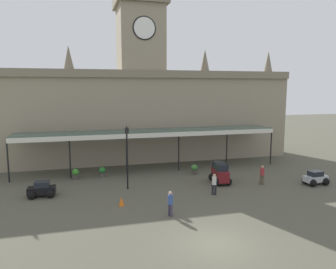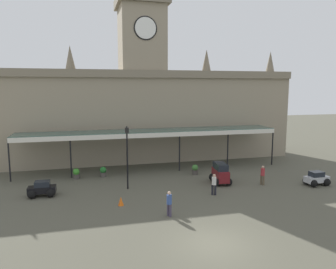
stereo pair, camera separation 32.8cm
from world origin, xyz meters
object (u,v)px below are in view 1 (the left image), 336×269
Objects in this scene: planter_by_canopy at (102,172)px; pedestrian_near_entrance at (214,183)px; pedestrian_beside_cars at (262,174)px; victorian_lamppost at (127,151)px; car_maroon_van at (220,174)px; car_black_sedan at (42,190)px; car_silver_sedan at (316,179)px; planter_near_kerb at (194,169)px; pedestrian_crossing_forecourt at (170,203)px; planter_forecourt_centre at (76,174)px; traffic_cone at (121,201)px.

pedestrian_near_entrance is at bearing -42.65° from planter_by_canopy.
victorian_lamppost is at bearing 171.30° from pedestrian_beside_cars.
car_maroon_van is at bearing -24.86° from planter_by_canopy.
pedestrian_near_entrance is 0.32× the size of victorian_lamppost.
car_silver_sedan is at bearing -7.04° from car_black_sedan.
pedestrian_near_entrance reaches higher than planter_near_kerb.
pedestrian_near_entrance is at bearing -178.46° from car_silver_sedan.
car_silver_sedan is 2.19× the size of planter_by_canopy.
planter_near_kerb is (-4.51, 4.64, -0.42)m from pedestrian_beside_cars.
car_maroon_van is 3.48m from planter_near_kerb.
pedestrian_beside_cars is (3.29, -1.40, 0.10)m from car_maroon_van.
victorian_lamppost is at bearing 106.19° from pedestrian_crossing_forecourt.
planter_by_canopy is 1.00× the size of planter_forecourt_centre.
planter_forecourt_centre reaches higher than traffic_cone.
car_black_sedan is at bearing -137.85° from planter_by_canopy.
car_black_sedan is at bearing -167.09° from planter_near_kerb.
traffic_cone is at bearing -84.24° from planter_by_canopy.
victorian_lamppost is (-11.34, 1.74, 2.31)m from pedestrian_beside_cars.
victorian_lamppost is (6.61, 0.18, 2.72)m from car_black_sedan.
traffic_cone is (-12.31, -1.95, -0.60)m from pedestrian_beside_cars.
car_maroon_van is at bearing 20.36° from traffic_cone.
planter_forecourt_centre is at bearing 135.08° from victorian_lamppost.
car_maroon_van is 8.42m from victorian_lamppost.
pedestrian_near_entrance is at bearing -121.74° from car_maroon_van.
traffic_cone is at bearing 135.92° from pedestrian_crossing_forecourt.
victorian_lamppost is at bearing -67.33° from planter_by_canopy.
pedestrian_beside_cars is 1.74× the size of planter_by_canopy.
victorian_lamppost is at bearing 1.53° from car_black_sedan.
car_silver_sedan is 16.29m from victorian_lamppost.
car_black_sedan is at bearing -178.47° from victorian_lamppost.
planter_near_kerb is at bearing 146.85° from car_silver_sedan.
car_maroon_van reaches higher than car_silver_sedan.
pedestrian_crossing_forecourt is at bearing -36.40° from car_black_sedan.
victorian_lamppost reaches higher than car_silver_sedan.
car_maroon_van is at bearing -0.62° from car_black_sedan.
traffic_cone is at bearing -177.47° from car_silver_sedan.
planter_near_kerb is (7.80, 6.59, 0.18)m from traffic_cone.
planter_forecourt_centre is at bearing 160.42° from car_silver_sedan.
car_maroon_van is 1.49× the size of pedestrian_beside_cars.
victorian_lamppost is at bearing -156.97° from planter_near_kerb.
planter_forecourt_centre is (-19.96, 7.10, -0.01)m from car_silver_sedan.
planter_near_kerb is at bearing -6.48° from planter_forecourt_centre.
victorian_lamppost is (-15.79, 2.94, 2.72)m from car_silver_sedan.
car_silver_sedan is at bearing 1.54° from pedestrian_near_entrance.
pedestrian_near_entrance reaches higher than car_black_sedan.
pedestrian_beside_cars reaches higher than car_silver_sedan.
car_black_sedan is 3.35× the size of traffic_cone.
pedestrian_near_entrance is 1.00× the size of pedestrian_beside_cars.
traffic_cone is at bearing -31.85° from car_black_sedan.
car_maroon_van is 13.03m from planter_forecourt_centre.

